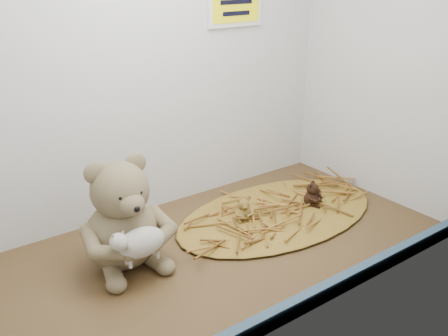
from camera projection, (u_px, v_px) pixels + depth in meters
alcove_shell at (183, 60)px, 109.89cm from camera, size 120.40×60.20×90.40cm
front_rail at (291, 309)px, 98.00cm from camera, size 119.28×2.20×3.60cm
straw_bed at (278, 213)px, 138.48cm from camera, size 62.87×36.51×1.22cm
main_teddy at (121, 213)px, 111.28cm from camera, size 21.73×22.88×26.31cm
toy_lamb at (141, 242)px, 105.41cm from camera, size 14.05×8.58×9.08cm
mini_teddy_tan at (243, 208)px, 133.04cm from camera, size 6.73×6.89×6.30cm
mini_teddy_brown at (312, 193)px, 140.94cm from camera, size 8.01×8.10×7.04cm
wall_sign at (235, 2)px, 137.76cm from camera, size 16.00×1.20×11.00cm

